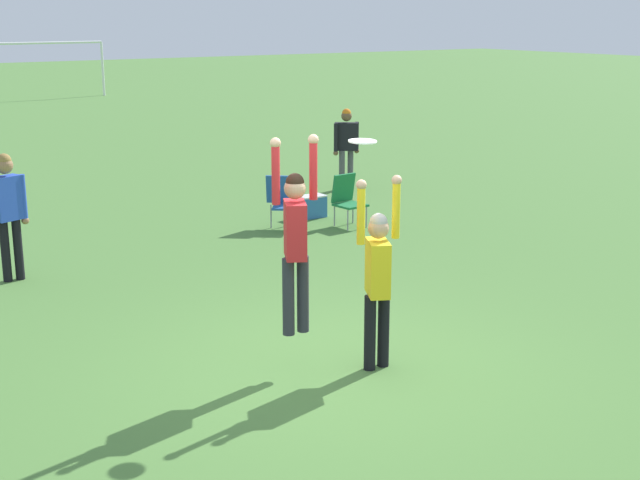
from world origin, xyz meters
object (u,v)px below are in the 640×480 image
at_px(cooler_box, 312,206).
at_px(camping_chair_2, 285,199).
at_px(person_jumping, 295,232).
at_px(camping_chair_0, 347,197).
at_px(person_spectator_near, 8,205).
at_px(person_spectator_far, 346,141).
at_px(person_defending, 378,270).
at_px(frisbee, 363,141).

bearing_deg(cooler_box, camping_chair_2, -153.74).
relative_size(person_jumping, camping_chair_0, 2.25).
distance_m(person_jumping, camping_chair_0, 6.49).
relative_size(camping_chair_2, cooler_box, 1.88).
relative_size(person_spectator_near, person_spectator_far, 1.06).
relative_size(person_defending, camping_chair_0, 2.24).
xyz_separation_m(frisbee, cooler_box, (3.40, 6.04, -2.14)).
height_order(camping_chair_0, camping_chair_2, camping_chair_0).
xyz_separation_m(frisbee, camping_chair_0, (3.54, 5.18, -1.84)).
bearing_deg(cooler_box, person_jumping, -124.75).
height_order(person_jumping, person_spectator_far, person_jumping).
bearing_deg(cooler_box, camping_chair_0, -80.61).
xyz_separation_m(frisbee, person_spectator_near, (-2.08, 5.10, -1.29)).
bearing_deg(cooler_box, person_spectator_far, 41.69).
xyz_separation_m(person_jumping, cooler_box, (4.00, 5.76, -1.26)).
bearing_deg(person_spectator_near, person_spectator_far, -0.10).
xyz_separation_m(person_defending, camping_chair_2, (2.45, 5.74, -0.55)).
height_order(frisbee, camping_chair_0, frisbee).
distance_m(frisbee, person_spectator_near, 5.66).
height_order(camping_chair_0, cooler_box, camping_chair_0).
bearing_deg(camping_chair_2, frisbee, 103.65).
bearing_deg(camping_chair_0, person_spectator_near, -4.03).
distance_m(frisbee, person_spectator_far, 9.67).
height_order(person_defending, frisbee, frisbee).
bearing_deg(camping_chair_2, person_spectator_near, 44.89).
height_order(frisbee, person_spectator_far, frisbee).
bearing_deg(camping_chair_0, person_jumping, 44.95).
height_order(person_jumping, person_spectator_near, person_jumping).
relative_size(frisbee, person_spectator_far, 0.17).
bearing_deg(camping_chair_0, person_defending, 52.31).
xyz_separation_m(person_jumping, camping_chair_0, (4.14, 4.90, -0.96)).
height_order(frisbee, person_spectator_near, frisbee).
height_order(person_jumping, camping_chair_0, person_jumping).
relative_size(person_spectator_near, cooler_box, 3.71).
bearing_deg(person_defending, camping_chair_0, 174.44).
distance_m(person_spectator_far, cooler_box, 2.86).
bearing_deg(person_jumping, frisbee, -87.85).
bearing_deg(person_jumping, camping_chair_2, -3.41).
xyz_separation_m(person_jumping, person_spectator_near, (-1.48, 4.82, -0.41)).
height_order(person_defending, cooler_box, person_defending).
bearing_deg(person_jumping, person_defending, -90.00).
height_order(person_defending, camping_chair_0, person_defending).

